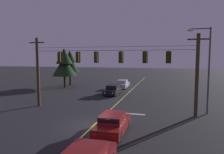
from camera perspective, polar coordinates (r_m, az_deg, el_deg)
ground_plane at (r=16.30m, az=-5.35°, el=-13.49°), size 180.00×180.00×0.00m
lane_centre_stripe at (r=26.37m, az=2.78°, el=-6.11°), size 0.14×60.00×0.01m
stop_bar_paint at (r=19.71m, az=4.23°, el=-10.10°), size 3.40×0.36×0.01m
signal_span_assembly at (r=20.06m, az=-0.73°, el=1.30°), size 17.85×0.32×7.37m
traffic_light_leftmost at (r=22.05m, az=-14.47°, el=5.36°), size 0.48×0.41×1.22m
traffic_light_left_inner at (r=21.13m, az=-9.57°, el=5.46°), size 0.48×0.41×1.22m
traffic_light_centre at (r=20.40m, az=-4.53°, el=5.52°), size 0.48×0.41×1.22m
traffic_light_right_inner at (r=19.71m, az=2.43°, el=5.53°), size 0.48×0.41×1.22m
traffic_light_rightmost at (r=19.35m, az=9.14°, el=5.47°), size 0.48×0.41×1.22m
traffic_light_far_right at (r=19.26m, az=15.49°, el=5.35°), size 0.48×0.41×1.22m
car_waiting_near_lane at (r=14.70m, az=0.18°, el=-12.94°), size 1.80×4.33×1.39m
car_oncoming_lead at (r=29.36m, az=0.21°, el=-3.63°), size 1.80×4.42×1.39m
car_oncoming_trailing at (r=35.65m, az=2.95°, el=-2.03°), size 1.80×4.42×1.39m
street_lamp_corner at (r=20.83m, az=24.62°, el=3.70°), size 2.11×0.30×8.04m
tree_verge_near at (r=36.67m, az=-13.13°, el=3.73°), size 4.17×4.17×6.91m
tree_verge_far at (r=39.57m, az=-11.64°, el=4.07°), size 3.47×3.47×6.61m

